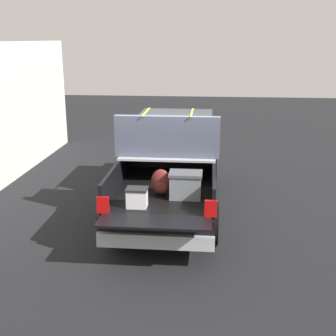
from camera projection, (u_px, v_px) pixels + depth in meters
ground_plane at (171, 208)px, 10.04m from camera, size 40.00×40.00×0.00m
pickup_truck at (172, 162)px, 10.11m from camera, size 6.05×2.07×2.23m
building_facade at (3, 113)px, 11.56m from camera, size 8.95×0.36×3.57m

